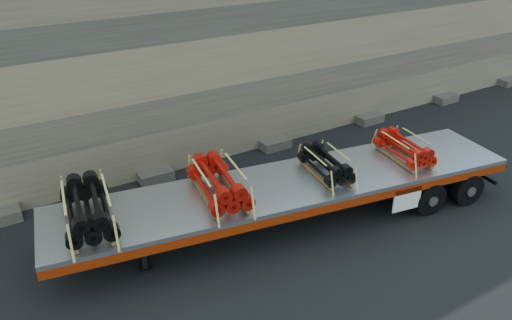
# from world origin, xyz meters

# --- Properties ---
(ground) EXTENTS (120.00, 120.00, 0.00)m
(ground) POSITION_xyz_m (0.00, 0.00, 0.00)
(ground) COLOR black
(ground) RESTS_ON ground
(rock_wall) EXTENTS (44.00, 3.00, 7.00)m
(rock_wall) POSITION_xyz_m (0.00, 6.50, 3.50)
(rock_wall) COLOR #7A6B54
(rock_wall) RESTS_ON ground
(trailer) EXTENTS (14.21, 4.86, 1.40)m
(trailer) POSITION_xyz_m (-0.48, 0.12, 0.70)
(trailer) COLOR #A9ACB1
(trailer) RESTS_ON ground
(bundle_front) EXTENTS (1.60, 2.61, 0.87)m
(bundle_front) POSITION_xyz_m (-6.06, 1.01, 1.83)
(bundle_front) COLOR black
(bundle_front) RESTS_ON trailer
(bundle_midfront) EXTENTS (1.55, 2.54, 0.84)m
(bundle_midfront) POSITION_xyz_m (-2.65, 0.46, 1.82)
(bundle_midfront) COLOR #A91109
(bundle_midfront) RESTS_ON trailer
(bundle_midrear) EXTENTS (1.25, 2.04, 0.68)m
(bundle_midrear) POSITION_xyz_m (0.66, -0.06, 1.74)
(bundle_midrear) COLOR black
(bundle_midrear) RESTS_ON trailer
(bundle_rear) EXTENTS (1.29, 2.10, 0.70)m
(bundle_rear) POSITION_xyz_m (3.44, -0.51, 1.75)
(bundle_rear) COLOR #A91109
(bundle_rear) RESTS_ON trailer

